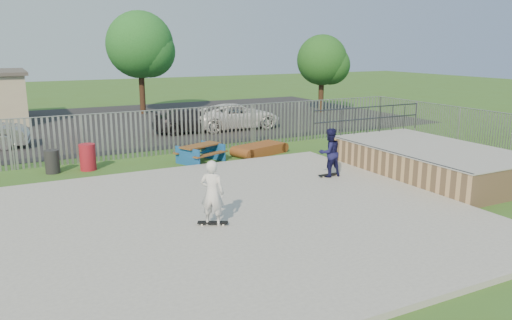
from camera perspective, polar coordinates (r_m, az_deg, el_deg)
name	(u,v)px	position (r m, az deg, el deg)	size (l,w,h in m)	color
ground	(201,225)	(13.69, -6.35, -7.38)	(120.00, 120.00, 0.00)	#3B6221
concrete_slab	(200,222)	(13.66, -6.36, -7.08)	(15.00, 12.00, 0.15)	gray
quarter_pipe	(429,160)	(19.61, 19.20, -0.04)	(5.50, 7.05, 2.19)	tan
fence	(179,153)	(17.89, -8.76, 0.78)	(26.04, 16.02, 2.00)	gray
picnic_table	(201,153)	(20.69, -6.34, 0.76)	(2.20, 2.03, 0.75)	brown
funbox	(260,149)	(22.13, 0.43, 1.22)	(2.42, 1.70, 0.44)	brown
trash_bin_red	(88,157)	(20.35, -18.68, 0.32)	(0.61, 0.61, 1.02)	maroon
trash_bin_grey	(52,162)	(20.34, -22.27, -0.17)	(0.53, 0.53, 0.89)	#232426
parking_lot	(86,126)	(31.69, -18.91, 3.74)	(40.00, 18.00, 0.02)	black
car_dark	(193,120)	(27.83, -7.17, 4.52)	(1.83, 4.50, 1.31)	black
car_white	(236,116)	(28.83, -2.28, 5.03)	(2.37, 5.14, 1.43)	white
tree_mid	(140,45)	(35.79, -13.14, 12.69)	(4.55, 4.55, 7.02)	#3D2618
tree_right	(322,60)	(36.20, 7.56, 11.24)	(3.54, 3.54, 5.46)	#3D2918
skateboard_a	(329,175)	(18.07, 8.31, -1.73)	(0.80, 0.21, 0.08)	black
skateboard_b	(213,223)	(13.22, -4.96, -7.22)	(0.80, 0.56, 0.08)	black
skater_navy	(329,153)	(17.88, 8.40, 0.84)	(0.85, 0.66, 1.74)	#141440
skater_white	(212,193)	(12.96, -5.03, -3.77)	(0.63, 0.42, 1.74)	silver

